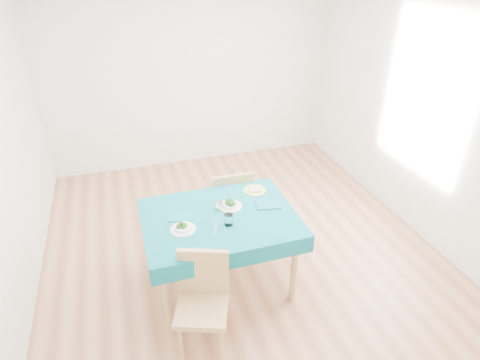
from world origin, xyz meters
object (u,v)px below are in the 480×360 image
object	(u,v)px
bowl_far	(230,204)
side_plate	(255,190)
chair_near	(202,304)
chair_far	(229,192)
bowl_near	(183,227)
table	(221,250)

from	to	relation	value
bowl_far	side_plate	xyz separation A→B (m)	(0.31, 0.20, -0.03)
bowl_far	side_plate	world-z (taller)	bowl_far
bowl_far	chair_near	bearing A→B (deg)	-120.17
chair_far	bowl_far	bearing A→B (deg)	77.69
bowl_far	side_plate	distance (m)	0.36
bowl_near	bowl_far	bearing A→B (deg)	24.39
chair_far	side_plate	size ratio (longest dim) A/B	4.91
table	chair_far	bearing A→B (deg)	68.09
chair_far	table	bearing A→B (deg)	70.35
bowl_near	chair_far	bearing A→B (deg)	52.26
table	side_plate	distance (m)	0.66
chair_far	chair_near	bearing A→B (deg)	68.35
chair_far	side_plate	bearing A→B (deg)	113.00
chair_far	bowl_near	size ratio (longest dim) A/B	5.06
chair_near	bowl_far	world-z (taller)	chair_near
table	bowl_near	size ratio (longest dim) A/B	6.24
table	bowl_near	world-z (taller)	bowl_near
bowl_near	bowl_far	distance (m)	0.52
bowl_near	side_plate	distance (m)	0.88
table	bowl_far	distance (m)	0.45
chair_near	side_plate	bearing A→B (deg)	72.87
chair_far	bowl_far	distance (m)	0.66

